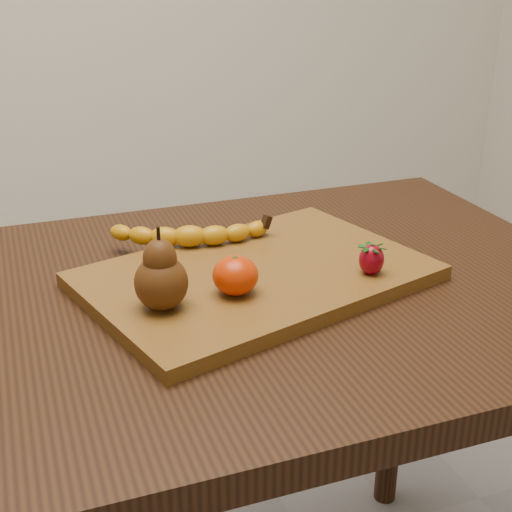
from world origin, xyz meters
name	(u,v)px	position (x,y,z in m)	size (l,w,h in m)	color
table	(243,349)	(0.00, 0.00, 0.66)	(1.00, 0.70, 0.76)	black
cutting_board	(256,276)	(0.02, 0.01, 0.77)	(0.45, 0.30, 0.02)	brown
banana	(189,236)	(-0.04, 0.12, 0.80)	(0.20, 0.05, 0.03)	#CE8E09
pear	(160,269)	(-0.12, -0.06, 0.83)	(0.07, 0.07, 0.10)	#4D290C
mandarin	(235,275)	(-0.03, -0.05, 0.80)	(0.06, 0.06, 0.05)	red
strawberry	(372,259)	(0.16, -0.06, 0.80)	(0.03, 0.03, 0.04)	maroon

